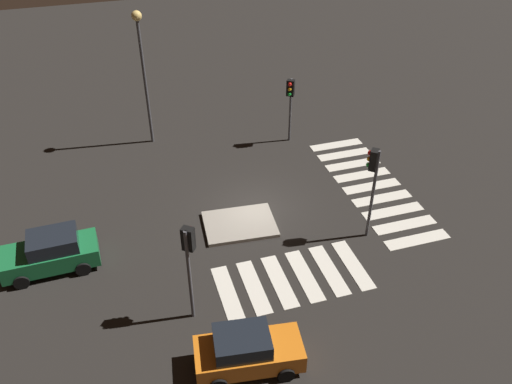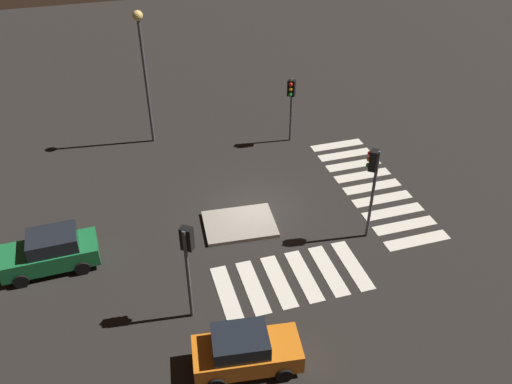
# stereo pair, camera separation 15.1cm
# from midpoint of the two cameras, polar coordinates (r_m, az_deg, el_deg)

# --- Properties ---
(ground_plane) EXTENTS (80.00, 80.00, 0.00)m
(ground_plane) POSITION_cam_midpoint_polar(r_m,az_deg,el_deg) (26.77, -0.16, -1.74)
(ground_plane) COLOR black
(traffic_island) EXTENTS (3.60, 2.82, 0.18)m
(traffic_island) POSITION_cam_midpoint_polar(r_m,az_deg,el_deg) (25.62, -1.94, -3.49)
(traffic_island) COLOR gray
(traffic_island) RESTS_ON ground
(car_green) EXTENTS (4.13, 2.01, 1.78)m
(car_green) POSITION_cam_midpoint_polar(r_m,az_deg,el_deg) (24.56, -21.44, -6.10)
(car_green) COLOR #196B38
(car_green) RESTS_ON ground
(car_orange) EXTENTS (4.02, 2.21, 1.69)m
(car_orange) POSITION_cam_midpoint_polar(r_m,az_deg,el_deg) (19.42, -1.19, -16.80)
(car_orange) COLOR orange
(car_orange) RESTS_ON ground
(traffic_light_south) EXTENTS (0.54, 0.53, 4.34)m
(traffic_light_south) POSITION_cam_midpoint_polar(r_m,az_deg,el_deg) (19.48, -7.48, -6.38)
(traffic_light_south) COLOR #47474C
(traffic_light_south) RESTS_ON ground
(traffic_light_east) EXTENTS (0.53, 0.54, 4.64)m
(traffic_light_east) POSITION_cam_midpoint_polar(r_m,az_deg,el_deg) (23.60, 12.33, 2.06)
(traffic_light_east) COLOR #47474C
(traffic_light_east) RESTS_ON ground
(traffic_light_north) EXTENTS (0.54, 0.53, 4.00)m
(traffic_light_north) POSITION_cam_midpoint_polar(r_m,az_deg,el_deg) (31.11, 3.59, 10.37)
(traffic_light_north) COLOR #47474C
(traffic_light_north) RESTS_ON ground
(street_lamp) EXTENTS (0.56, 0.56, 7.90)m
(street_lamp) POSITION_cam_midpoint_polar(r_m,az_deg,el_deg) (30.82, -12.37, 14.08)
(street_lamp) COLOR #47474C
(street_lamp) RESTS_ON ground
(crosswalk_near) EXTENTS (6.45, 3.20, 0.02)m
(crosswalk_near) POSITION_cam_midpoint_polar(r_m,az_deg,el_deg) (23.01, 3.73, -9.30)
(crosswalk_near) COLOR silver
(crosswalk_near) RESTS_ON ground
(crosswalk_side) EXTENTS (3.20, 9.90, 0.02)m
(crosswalk_side) POSITION_cam_midpoint_polar(r_m,az_deg,el_deg) (28.98, 12.23, 0.61)
(crosswalk_side) COLOR silver
(crosswalk_side) RESTS_ON ground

